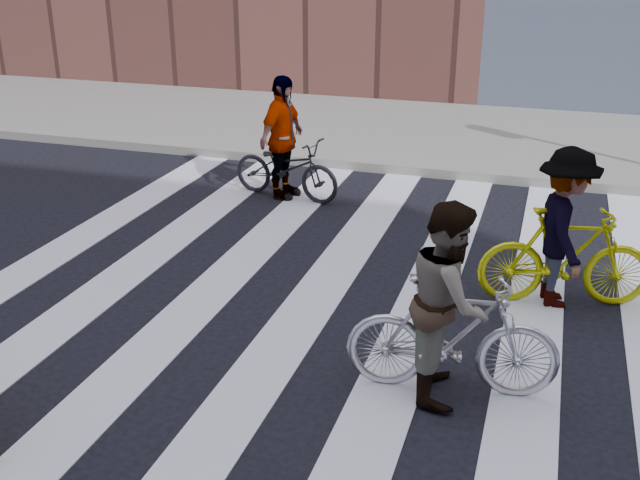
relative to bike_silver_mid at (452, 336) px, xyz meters
The scene contains 9 objects.
ground 1.40m from the bike_silver_mid, 142.53° to the left, with size 100.00×100.00×0.00m, color black.
sidewalk_far 8.37m from the bike_silver_mid, 97.11° to the left, with size 100.00×5.00×0.15m, color gray.
zebra_crosswalk 1.40m from the bike_silver_mid, 142.53° to the left, with size 8.25×10.00×0.01m.
bike_silver_mid is the anchor object (origin of this frame).
bike_yellow_right 2.12m from the bike_silver_mid, 66.48° to the left, with size 0.48×1.72×1.03m, color #C6CB0B.
bike_dark_rear 5.19m from the bike_silver_mid, 125.09° to the left, with size 0.58×1.67×0.88m, color black.
rider_mid 0.31m from the bike_silver_mid, behind, with size 0.80×0.63×1.65m, color slate.
rider_right 2.12m from the bike_silver_mid, 67.73° to the left, with size 1.06×0.61×1.64m, color slate.
rider_rear 5.23m from the bike_silver_mid, 125.54° to the left, with size 1.02×0.43×1.75m, color slate.
Camera 1 is at (1.62, -6.15, 3.51)m, focal length 42.00 mm.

